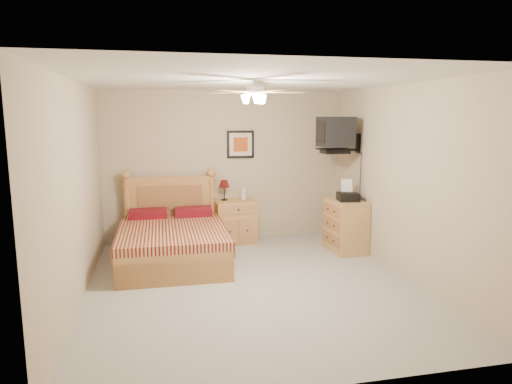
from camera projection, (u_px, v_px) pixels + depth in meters
floor at (252, 285)px, 5.71m from camera, size 4.50×4.50×0.00m
ceiling at (251, 80)px, 5.29m from camera, size 4.00×4.50×0.04m
wall_back at (225, 167)px, 7.67m from camera, size 4.00×0.04×2.50m
wall_front at (313, 233)px, 3.33m from camera, size 4.00×0.04×2.50m
wall_left at (76, 193)px, 5.08m from camera, size 0.04×4.50×2.50m
wall_right at (402, 182)px, 5.91m from camera, size 0.04×4.50×2.50m
bed at (172, 220)px, 6.49m from camera, size 1.48×1.94×1.25m
nightstand at (235, 221)px, 7.61m from camera, size 0.69×0.54×0.71m
table_lamp at (224, 190)px, 7.53m from camera, size 0.20×0.20×0.34m
lotion_bottle at (243, 192)px, 7.61m from camera, size 0.09×0.09×0.24m
framed_picture at (240, 144)px, 7.64m from camera, size 0.46×0.04×0.46m
dresser at (346, 226)px, 7.09m from camera, size 0.52×0.71×0.81m
fax_machine at (348, 190)px, 6.96m from camera, size 0.34×0.36×0.32m
magazine_lower at (336, 197)px, 7.26m from camera, size 0.29×0.32×0.03m
magazine_upper at (335, 195)px, 7.27m from camera, size 0.20×0.28×0.02m
wall_tv at (345, 134)px, 7.06m from camera, size 0.56×0.46×0.58m
ceiling_fan at (255, 92)px, 5.12m from camera, size 1.14×1.14×0.28m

